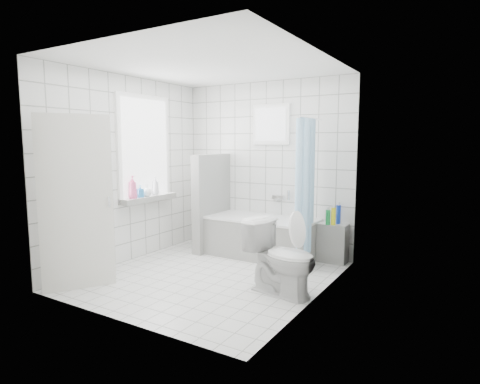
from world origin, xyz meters
The scene contains 19 objects.
ground centered at (0.00, 0.00, 0.00)m, with size 3.00×3.00×0.00m, color white.
ceiling centered at (0.00, 0.00, 2.60)m, with size 3.00×3.00×0.00m, color white.
wall_back centered at (0.00, 1.50, 1.30)m, with size 2.80×0.02×2.60m, color white.
wall_front centered at (0.00, -1.50, 1.30)m, with size 2.80×0.02×2.60m, color white.
wall_left centered at (-1.40, 0.00, 1.30)m, with size 0.02×3.00×2.60m, color white.
wall_right centered at (1.40, 0.00, 1.30)m, with size 0.02×3.00×2.60m, color white.
window_left centered at (-1.35, 0.30, 1.60)m, with size 0.01×0.90×1.40m, color white.
window_back centered at (0.10, 1.46, 1.95)m, with size 0.50×0.01×0.50m, color white.
window_sill centered at (-1.31, 0.30, 0.86)m, with size 0.18×1.02×0.08m, color white.
door centered at (-1.04, -1.14, 1.00)m, with size 0.04×0.80×2.00m, color silver.
bathtub centered at (0.14, 1.12, 0.29)m, with size 1.60×0.77×0.58m.
partition_wall centered at (-0.73, 1.07, 0.75)m, with size 0.15×0.85×1.50m, color white.
tiled_ledge centered at (1.14, 1.38, 0.28)m, with size 0.40×0.24×0.55m, color white.
toilet centered at (1.03, -0.08, 0.42)m, with size 0.46×0.82×0.83m, color white.
curtain_rod centered at (0.88, 1.10, 2.00)m, with size 0.02×0.02×0.80m, color silver.
shower_curtain centered at (0.88, 0.97, 1.10)m, with size 0.14×0.48×1.78m, color #50ACEC, non-canonical shape.
tub_faucet centered at (0.24, 1.46, 0.85)m, with size 0.18×0.06×0.06m, color silver.
sill_bottles centered at (-1.30, 0.17, 1.03)m, with size 0.15×0.60×0.32m.
ledge_bottles centered at (1.15, 1.34, 0.67)m, with size 0.17×0.20×0.26m.
Camera 1 is at (2.86, -4.02, 1.69)m, focal length 30.00 mm.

